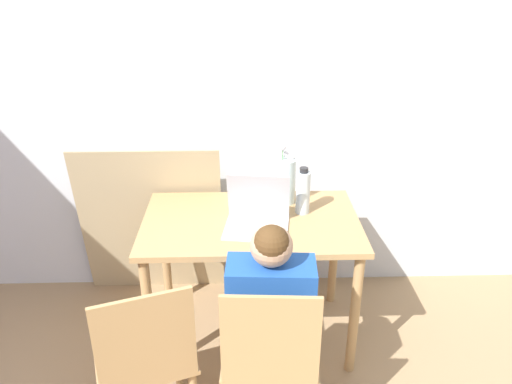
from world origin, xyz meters
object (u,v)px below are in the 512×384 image
object	(u,v)px
chair_occupied	(270,358)
person_seated	(271,302)
laptop	(257,215)
water_bottle	(303,192)
chair_spare	(145,360)
flower_vase	(286,179)

from	to	relation	value
chair_occupied	person_seated	distance (m)	0.23
laptop	water_bottle	xyz separation A→B (m)	(0.24, 0.14, 0.06)
chair_spare	water_bottle	distance (m)	1.12
chair_spare	flower_vase	xyz separation A→B (m)	(0.65, 0.87, 0.43)
flower_vase	chair_spare	bearing A→B (deg)	-126.86
flower_vase	laptop	bearing A→B (deg)	-122.44
chair_occupied	chair_spare	xyz separation A→B (m)	(-0.52, 0.00, 0.00)
person_seated	laptop	distance (m)	0.52
laptop	water_bottle	size ratio (longest dim) A/B	1.36
chair_occupied	laptop	distance (m)	0.71
laptop	water_bottle	distance (m)	0.28
laptop	flower_vase	world-z (taller)	flower_vase
water_bottle	chair_occupied	bearing A→B (deg)	-105.66
chair_occupied	laptop	xyz separation A→B (m)	(-0.03, 0.61, 0.35)
chair_spare	laptop	bearing A→B (deg)	-147.41
person_seated	water_bottle	world-z (taller)	person_seated
chair_spare	flower_vase	size ratio (longest dim) A/B	2.52
chair_occupied	chair_spare	distance (m)	0.52
water_bottle	chair_spare	bearing A→B (deg)	-134.41
chair_occupied	flower_vase	world-z (taller)	flower_vase
chair_spare	chair_occupied	bearing A→B (deg)	160.74
person_seated	laptop	bearing A→B (deg)	-81.97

